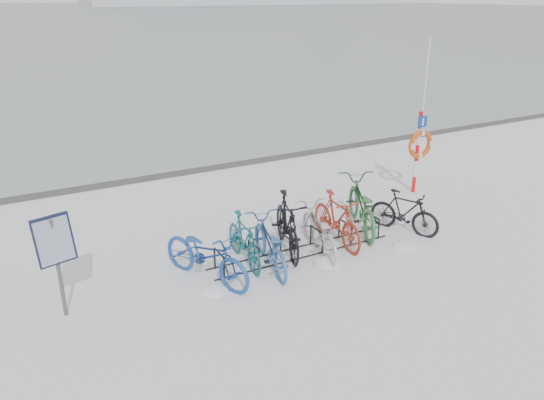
% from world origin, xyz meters
% --- Properties ---
extents(ground, '(900.00, 900.00, 0.00)m').
position_xyz_m(ground, '(0.00, 0.00, 0.00)').
color(ground, white).
rests_on(ground, ground).
extents(quay_edge, '(400.00, 0.25, 0.10)m').
position_xyz_m(quay_edge, '(0.00, 5.90, 0.05)').
color(quay_edge, '#3F3F42').
rests_on(quay_edge, ground).
extents(bike_rack, '(4.00, 0.48, 0.46)m').
position_xyz_m(bike_rack, '(0.00, 0.00, 0.18)').
color(bike_rack, black).
rests_on(bike_rack, ground).
extents(info_board, '(0.62, 0.36, 1.76)m').
position_xyz_m(info_board, '(-4.56, -0.08, 1.27)').
color(info_board, '#595B5E').
rests_on(info_board, ground).
extents(lifebuoy_station, '(0.75, 0.22, 3.92)m').
position_xyz_m(lifebuoy_station, '(4.46, 1.53, 1.32)').
color(lifebuoy_station, red).
rests_on(lifebuoy_station, ground).
extents(bike_0, '(1.48, 2.20, 1.09)m').
position_xyz_m(bike_0, '(-2.08, -0.08, 0.55)').
color(bike_0, '#1E4994').
rests_on(bike_0, ground).
extents(bike_1, '(0.61, 1.72, 1.01)m').
position_xyz_m(bike_1, '(-1.19, 0.19, 0.51)').
color(bike_1, '#14595D').
rests_on(bike_1, ground).
extents(bike_2, '(1.00, 2.00, 1.00)m').
position_xyz_m(bike_2, '(-0.84, -0.18, 0.50)').
color(bike_2, '#305F9E').
rests_on(bike_2, ground).
extents(bike_3, '(1.15, 2.09, 1.21)m').
position_xyz_m(bike_3, '(-0.18, 0.27, 0.60)').
color(bike_3, black).
rests_on(bike_3, ground).
extents(bike_4, '(1.03, 1.97, 0.98)m').
position_xyz_m(bike_4, '(0.35, -0.08, 0.49)').
color(bike_4, '#B7B8BF').
rests_on(bike_4, ground).
extents(bike_5, '(0.64, 1.87, 1.11)m').
position_xyz_m(bike_5, '(0.91, 0.08, 0.55)').
color(bike_5, '#A22E1B').
rests_on(bike_5, ground).
extents(bike_6, '(1.62, 2.38, 1.18)m').
position_xyz_m(bike_6, '(1.79, 0.42, 0.59)').
color(bike_6, '#306938').
rests_on(bike_6, ground).
extents(bike_7, '(1.09, 1.65, 0.96)m').
position_xyz_m(bike_7, '(2.53, -0.17, 0.48)').
color(bike_7, black).
rests_on(bike_7, ground).
extents(snow_drifts, '(5.37, 1.48, 0.20)m').
position_xyz_m(snow_drifts, '(0.42, -0.48, 0.00)').
color(snow_drifts, white).
rests_on(snow_drifts, ground).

